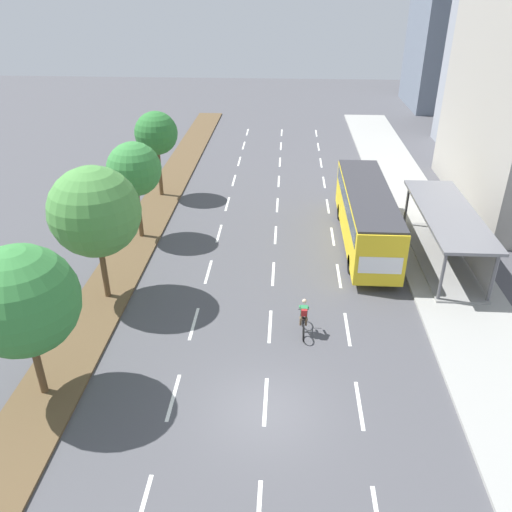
# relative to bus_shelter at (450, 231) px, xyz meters

# --- Properties ---
(ground_plane) EXTENTS (140.00, 140.00, 0.00)m
(ground_plane) POSITION_rel_bus_shelter_xyz_m (-9.53, -11.94, -1.87)
(ground_plane) COLOR #4C4C51
(median_strip) EXTENTS (2.60, 52.00, 0.12)m
(median_strip) POSITION_rel_bus_shelter_xyz_m (-17.83, 8.06, -1.81)
(median_strip) COLOR brown
(median_strip) RESTS_ON ground
(sidewalk_right) EXTENTS (4.50, 52.00, 0.15)m
(sidewalk_right) POSITION_rel_bus_shelter_xyz_m (-0.28, 8.06, -1.79)
(sidewalk_right) COLOR #9E9E99
(sidewalk_right) RESTS_ON ground
(lane_divider_left) EXTENTS (0.14, 45.16, 0.01)m
(lane_divider_left) POSITION_rel_bus_shelter_xyz_m (-13.03, 5.14, -1.86)
(lane_divider_left) COLOR white
(lane_divider_left) RESTS_ON ground
(lane_divider_center) EXTENTS (0.14, 45.16, 0.01)m
(lane_divider_center) POSITION_rel_bus_shelter_xyz_m (-9.53, 5.14, -1.86)
(lane_divider_center) COLOR white
(lane_divider_center) RESTS_ON ground
(lane_divider_right) EXTENTS (0.14, 45.16, 0.01)m
(lane_divider_right) POSITION_rel_bus_shelter_xyz_m (-6.03, 5.14, -1.86)
(lane_divider_right) COLOR white
(lane_divider_right) RESTS_ON ground
(bus_shelter) EXTENTS (2.90, 9.50, 2.86)m
(bus_shelter) POSITION_rel_bus_shelter_xyz_m (0.00, 0.00, 0.00)
(bus_shelter) COLOR gray
(bus_shelter) RESTS_ON sidewalk_right
(bus) EXTENTS (2.54, 11.29, 3.37)m
(bus) POSITION_rel_bus_shelter_xyz_m (-4.28, 1.94, 0.20)
(bus) COLOR yellow
(bus) RESTS_ON ground
(cyclist) EXTENTS (0.46, 1.82, 1.71)m
(cyclist) POSITION_rel_bus_shelter_xyz_m (-8.04, -7.11, -1.08)
(cyclist) COLOR black
(cyclist) RESTS_ON ground
(median_tree_nearest) EXTENTS (3.99, 3.99, 6.10)m
(median_tree_nearest) POSITION_rel_bus_shelter_xyz_m (-17.96, -11.53, 2.35)
(median_tree_nearest) COLOR brown
(median_tree_nearest) RESTS_ON median_strip
(median_tree_second) EXTENTS (4.20, 4.20, 6.61)m
(median_tree_second) POSITION_rel_bus_shelter_xyz_m (-17.62, -4.79, 2.75)
(median_tree_second) COLOR brown
(median_tree_second) RESTS_ON median_strip
(median_tree_third) EXTENTS (3.12, 3.12, 5.78)m
(median_tree_third) POSITION_rel_bus_shelter_xyz_m (-17.66, 1.96, 2.45)
(median_tree_third) COLOR brown
(median_tree_third) RESTS_ON median_strip
(median_tree_fourth) EXTENTS (2.94, 2.94, 5.95)m
(median_tree_fourth) POSITION_rel_bus_shelter_xyz_m (-17.93, 8.70, 2.70)
(median_tree_fourth) COLOR brown
(median_tree_fourth) RESTS_ON median_strip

